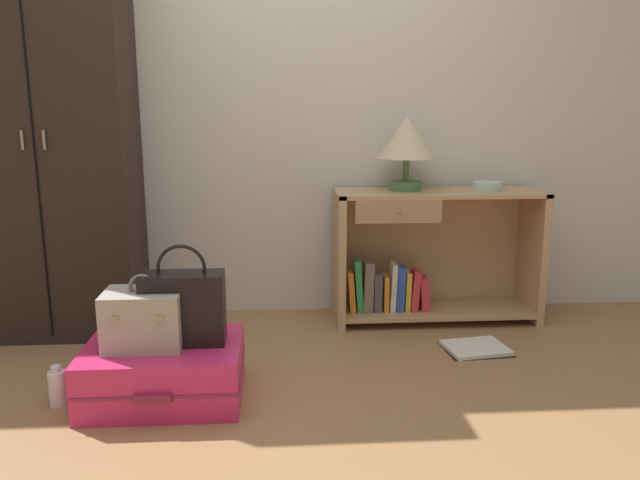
{
  "coord_description": "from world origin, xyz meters",
  "views": [
    {
      "loc": [
        0.06,
        -2.05,
        1.18
      ],
      "look_at": [
        0.26,
        0.85,
        0.55
      ],
      "focal_mm": 34.82,
      "sensor_mm": 36.0,
      "label": 1
    }
  ],
  "objects_px": {
    "bottle": "(58,387)",
    "bowl": "(487,186)",
    "open_book_on_floor": "(476,348)",
    "handbag": "(183,307)",
    "bookshelf": "(427,256)",
    "table_lamp": "(407,140)",
    "train_case": "(144,319)",
    "wardrobe": "(51,137)",
    "suitcase_large": "(164,371)"
  },
  "relations": [
    {
      "from": "bottle",
      "to": "bowl",
      "type": "bearing_deg",
      "value": 24.43
    },
    {
      "from": "bottle",
      "to": "open_book_on_floor",
      "type": "relative_size",
      "value": 0.51
    },
    {
      "from": "handbag",
      "to": "bookshelf",
      "type": "bearing_deg",
      "value": 36.11
    },
    {
      "from": "table_lamp",
      "to": "train_case",
      "type": "distance_m",
      "value": 1.67
    },
    {
      "from": "train_case",
      "to": "bottle",
      "type": "xyz_separation_m",
      "value": [
        -0.35,
        -0.02,
        -0.27
      ]
    },
    {
      "from": "bowl",
      "to": "bottle",
      "type": "relative_size",
      "value": 0.92
    },
    {
      "from": "train_case",
      "to": "handbag",
      "type": "height_order",
      "value": "handbag"
    },
    {
      "from": "wardrobe",
      "to": "suitcase_large",
      "type": "bearing_deg",
      "value": -51.89
    },
    {
      "from": "bookshelf",
      "to": "bowl",
      "type": "relative_size",
      "value": 7.32
    },
    {
      "from": "suitcase_large",
      "to": "handbag",
      "type": "bearing_deg",
      "value": 10.75
    },
    {
      "from": "bowl",
      "to": "bottle",
      "type": "bearing_deg",
      "value": -155.57
    },
    {
      "from": "train_case",
      "to": "bottle",
      "type": "relative_size",
      "value": 1.82
    },
    {
      "from": "bookshelf",
      "to": "suitcase_large",
      "type": "distance_m",
      "value": 1.6
    },
    {
      "from": "suitcase_large",
      "to": "open_book_on_floor",
      "type": "xyz_separation_m",
      "value": [
        1.44,
        0.41,
        -0.11
      ]
    },
    {
      "from": "wardrobe",
      "to": "bowl",
      "type": "relative_size",
      "value": 13.34
    },
    {
      "from": "bookshelf",
      "to": "train_case",
      "type": "height_order",
      "value": "bookshelf"
    },
    {
      "from": "bowl",
      "to": "wardrobe",
      "type": "bearing_deg",
      "value": -178.99
    },
    {
      "from": "bookshelf",
      "to": "open_book_on_floor",
      "type": "distance_m",
      "value": 0.62
    },
    {
      "from": "bookshelf",
      "to": "suitcase_large",
      "type": "height_order",
      "value": "bookshelf"
    },
    {
      "from": "suitcase_large",
      "to": "bowl",
      "type": "bearing_deg",
      "value": 28.8
    },
    {
      "from": "bowl",
      "to": "open_book_on_floor",
      "type": "relative_size",
      "value": 0.47
    },
    {
      "from": "bookshelf",
      "to": "train_case",
      "type": "bearing_deg",
      "value": -146.15
    },
    {
      "from": "bookshelf",
      "to": "train_case",
      "type": "xyz_separation_m",
      "value": [
        -1.36,
        -0.92,
        -0.01
      ]
    },
    {
      "from": "wardrobe",
      "to": "open_book_on_floor",
      "type": "relative_size",
      "value": 6.23
    },
    {
      "from": "train_case",
      "to": "open_book_on_floor",
      "type": "height_order",
      "value": "train_case"
    },
    {
      "from": "wardrobe",
      "to": "table_lamp",
      "type": "relative_size",
      "value": 5.14
    },
    {
      "from": "handbag",
      "to": "bottle",
      "type": "height_order",
      "value": "handbag"
    },
    {
      "from": "wardrobe",
      "to": "bookshelf",
      "type": "relative_size",
      "value": 1.82
    },
    {
      "from": "train_case",
      "to": "handbag",
      "type": "bearing_deg",
      "value": 11.46
    },
    {
      "from": "table_lamp",
      "to": "handbag",
      "type": "height_order",
      "value": "table_lamp"
    },
    {
      "from": "table_lamp",
      "to": "train_case",
      "type": "relative_size",
      "value": 1.3
    },
    {
      "from": "table_lamp",
      "to": "bottle",
      "type": "distance_m",
      "value": 2.06
    },
    {
      "from": "wardrobe",
      "to": "table_lamp",
      "type": "distance_m",
      "value": 1.83
    },
    {
      "from": "bookshelf",
      "to": "open_book_on_floor",
      "type": "relative_size",
      "value": 3.42
    },
    {
      "from": "open_book_on_floor",
      "to": "bottle",
      "type": "bearing_deg",
      "value": -166.41
    },
    {
      "from": "bookshelf",
      "to": "wardrobe",
      "type": "bearing_deg",
      "value": -178.46
    },
    {
      "from": "bowl",
      "to": "handbag",
      "type": "xyz_separation_m",
      "value": [
        -1.53,
        -0.87,
        -0.37
      ]
    },
    {
      "from": "bookshelf",
      "to": "suitcase_large",
      "type": "xyz_separation_m",
      "value": [
        -1.3,
        -0.9,
        -0.24
      ]
    },
    {
      "from": "train_case",
      "to": "bowl",
      "type": "bearing_deg",
      "value": 28.23
    },
    {
      "from": "table_lamp",
      "to": "train_case",
      "type": "xyz_separation_m",
      "value": [
        -1.23,
        -0.92,
        -0.65
      ]
    },
    {
      "from": "table_lamp",
      "to": "train_case",
      "type": "height_order",
      "value": "table_lamp"
    },
    {
      "from": "train_case",
      "to": "bookshelf",
      "type": "bearing_deg",
      "value": 33.85
    },
    {
      "from": "wardrobe",
      "to": "bowl",
      "type": "bearing_deg",
      "value": 1.01
    },
    {
      "from": "train_case",
      "to": "bottle",
      "type": "height_order",
      "value": "train_case"
    },
    {
      "from": "bookshelf",
      "to": "bowl",
      "type": "height_order",
      "value": "bowl"
    },
    {
      "from": "wardrobe",
      "to": "bowl",
      "type": "xyz_separation_m",
      "value": [
        2.28,
        0.04,
        -0.27
      ]
    },
    {
      "from": "bottle",
      "to": "handbag",
      "type": "bearing_deg",
      "value": 5.89
    },
    {
      "from": "open_book_on_floor",
      "to": "table_lamp",
      "type": "bearing_deg",
      "value": 118.79
    },
    {
      "from": "bottle",
      "to": "suitcase_large",
      "type": "bearing_deg",
      "value": 4.87
    },
    {
      "from": "train_case",
      "to": "suitcase_large",
      "type": "bearing_deg",
      "value": 12.38
    }
  ]
}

